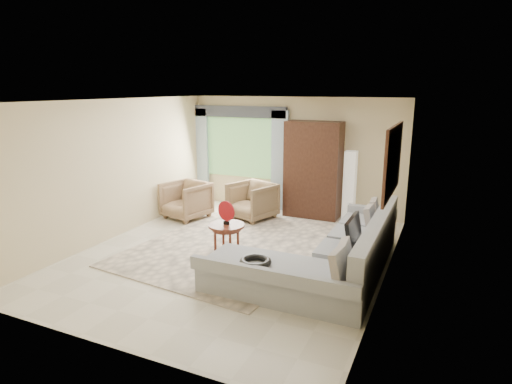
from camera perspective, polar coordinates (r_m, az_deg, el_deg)
The scene contains 17 objects.
ground at distance 7.48m, azimuth -2.88°, elevation -8.24°, with size 6.00×6.00×0.00m, color silver.
area_rug at distance 7.87m, azimuth -2.81°, elevation -7.00°, with size 3.00×4.00×0.02m, color beige.
sectional_sofa at distance 6.64m, azimuth 10.36°, elevation -8.76°, with size 2.30×3.46×0.90m.
tv_screen at distance 6.47m, azimuth 12.92°, elevation -5.34°, with size 0.06×0.74×0.48m, color black.
garden_hose at distance 5.76m, azimuth -0.07°, elevation -9.28°, with size 0.43×0.43×0.09m, color black.
coffee_table at distance 7.19m, azimuth -3.93°, elevation -6.49°, with size 0.60×0.60×0.60m.
red_disc at distance 7.03m, azimuth -4.00°, elevation -2.55°, with size 0.34×0.34×0.03m, color #A21017.
armchair_left at distance 9.46m, azimuth -9.30°, elevation -1.08°, with size 0.86×0.88×0.81m, color #997753.
armchair_right at distance 9.29m, azimuth -0.51°, elevation -1.19°, with size 0.85×0.88×0.80m, color olive.
potted_plant at distance 10.47m, azimuth -8.20°, elevation -0.22°, with size 0.52×0.45×0.58m, color #999999.
armoire at distance 9.42m, azimuth 7.63°, elevation 2.96°, with size 1.20×0.55×2.10m, color black.
floor_lamp at distance 9.35m, azimuth 12.37°, elevation 0.80°, with size 0.24×0.24×1.50m, color silver.
window at distance 10.29m, azimuth -2.12°, elevation 5.96°, with size 1.80×0.04×1.40m, color #669E59.
curtain_left at distance 10.75m, azimuth -7.36°, elevation 4.85°, with size 0.40×0.08×2.30m, color #9EB7CC.
curtain_right at distance 9.82m, azimuth 3.16°, elevation 4.10°, with size 0.40×0.08×2.30m, color #9EB7CC.
valance at distance 10.14m, azimuth -2.34°, elevation 10.68°, with size 2.40×0.12×0.26m, color #1E232D.
wall_mirror at distance 6.63m, azimuth 17.76°, elevation 3.99°, with size 0.05×1.70×1.05m.
Camera 1 is at (3.19, -6.15, 2.81)m, focal length 30.00 mm.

